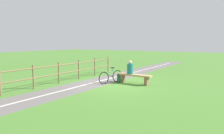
% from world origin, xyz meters
% --- Properties ---
extents(ground_plane, '(80.00, 80.00, 0.00)m').
position_xyz_m(ground_plane, '(0.00, 0.00, 0.00)').
color(ground_plane, '#477A2D').
extents(paved_path, '(3.47, 36.05, 0.02)m').
position_xyz_m(paved_path, '(1.31, 4.00, 0.01)').
color(paved_path, '#66605E').
rests_on(paved_path, ground_plane).
extents(path_centre_line, '(1.57, 31.97, 0.00)m').
position_xyz_m(path_centre_line, '(1.31, 4.00, 0.02)').
color(path_centre_line, silver).
rests_on(path_centre_line, paved_path).
extents(bench, '(1.89, 0.40, 0.52)m').
position_xyz_m(bench, '(-0.82, -0.48, 0.36)').
color(bench, '#A88456').
rests_on(bench, ground_plane).
extents(person_seated, '(0.35, 0.35, 0.72)m').
position_xyz_m(person_seated, '(-0.57, -0.49, 0.82)').
color(person_seated, '#1E6B66').
rests_on(person_seated, bench).
extents(bicycle, '(0.49, 1.59, 0.86)m').
position_xyz_m(bicycle, '(0.33, 0.05, 0.36)').
color(bicycle, black).
rests_on(bicycle, ground_plane).
extents(backpack, '(0.37, 0.34, 0.46)m').
position_xyz_m(backpack, '(0.01, -0.40, 0.23)').
color(backpack, '#1E4C2D').
rests_on(backpack, ground_plane).
extents(fence_roadside, '(0.47, 13.94, 1.15)m').
position_xyz_m(fence_roadside, '(2.74, 3.88, 0.68)').
color(fence_roadside, brown).
rests_on(fence_roadside, ground_plane).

